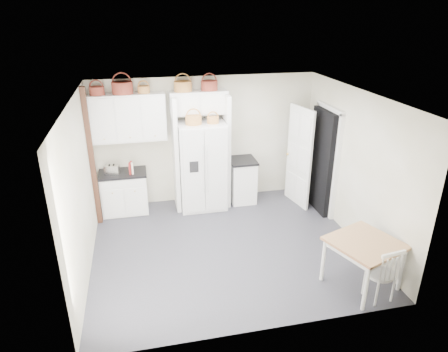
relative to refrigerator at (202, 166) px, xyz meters
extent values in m
plane|color=#373540|center=(0.15, -1.63, -0.89)|extent=(4.50, 4.50, 0.00)
plane|color=white|center=(0.15, -1.63, 1.71)|extent=(4.50, 4.50, 0.00)
plane|color=#B4AE8B|center=(0.15, 0.37, 0.41)|extent=(4.50, 0.00, 4.50)
plane|color=#B4AE8B|center=(-2.10, -1.63, 0.41)|extent=(0.00, 4.00, 4.00)
plane|color=#B4AE8B|center=(2.40, -1.63, 0.41)|extent=(0.00, 4.00, 4.00)
cube|color=white|center=(0.00, 0.00, 0.00)|extent=(0.92, 0.74, 1.78)
cube|color=white|center=(-1.56, 0.07, -0.48)|extent=(0.88, 0.55, 0.81)
cube|color=white|center=(0.86, 0.07, -0.45)|extent=(0.50, 0.60, 0.88)
cube|color=#A46542|center=(1.85, -3.06, -0.52)|extent=(1.15, 1.15, 0.75)
cube|color=white|center=(1.95, -3.38, -0.49)|extent=(0.44, 0.41, 0.81)
cube|color=black|center=(-1.56, 0.07, -0.06)|extent=(0.92, 0.59, 0.04)
cube|color=black|center=(0.86, 0.07, 0.01)|extent=(0.54, 0.64, 0.04)
cube|color=silver|center=(-1.74, 0.01, 0.06)|extent=(0.31, 0.22, 0.19)
cube|color=maroon|center=(-1.39, -0.01, 0.08)|extent=(0.07, 0.16, 0.23)
cube|color=#EEDFC9|center=(-1.38, -0.01, 0.07)|extent=(0.07, 0.15, 0.22)
cylinder|color=maroon|center=(-1.86, 0.20, 1.54)|extent=(0.27, 0.27, 0.15)
cylinder|color=maroon|center=(-1.41, 0.20, 1.57)|extent=(0.38, 0.38, 0.22)
cylinder|color=#A26C2F|center=(-1.02, 0.20, 1.52)|extent=(0.23, 0.23, 0.13)
cylinder|color=#A26C2F|center=(-0.29, 0.20, 1.55)|extent=(0.34, 0.34, 0.19)
cylinder|color=maroon|center=(0.21, 0.20, 1.55)|extent=(0.32, 0.32, 0.18)
cylinder|color=#A26C2F|center=(-0.15, -0.10, 0.97)|extent=(0.31, 0.31, 0.16)
cylinder|color=#A26C2F|center=(0.22, -0.10, 0.95)|extent=(0.23, 0.23, 0.12)
cube|color=white|center=(-1.35, 0.20, 1.01)|extent=(1.40, 0.34, 0.90)
cube|color=white|center=(0.00, 0.20, 1.23)|extent=(1.12, 0.34, 0.45)
cube|color=white|center=(-0.51, 0.07, 0.26)|extent=(0.08, 0.60, 2.30)
cube|color=white|center=(0.51, 0.07, 0.26)|extent=(0.08, 0.60, 2.30)
cube|color=#452314|center=(-2.05, -0.28, 0.41)|extent=(0.09, 0.09, 2.60)
cube|color=black|center=(2.31, -0.63, 0.13)|extent=(0.18, 0.85, 2.05)
cube|color=white|center=(1.95, -0.29, 0.13)|extent=(0.21, 0.79, 2.05)
camera|label=1|loc=(-1.16, -7.38, 2.93)|focal=32.00mm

